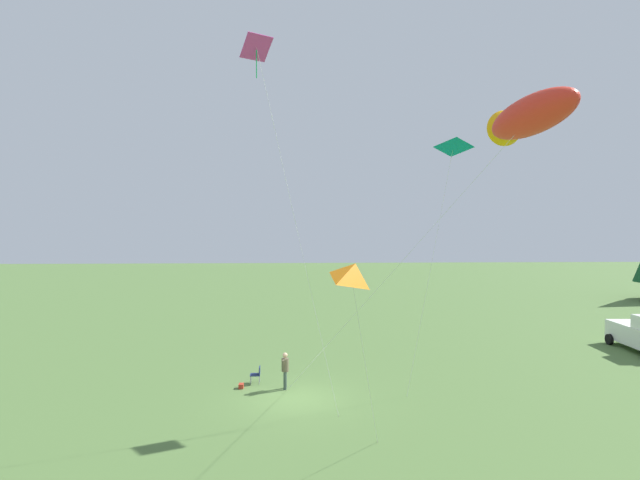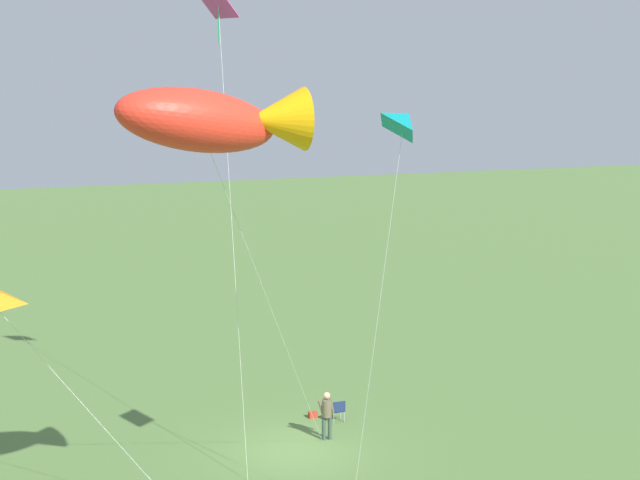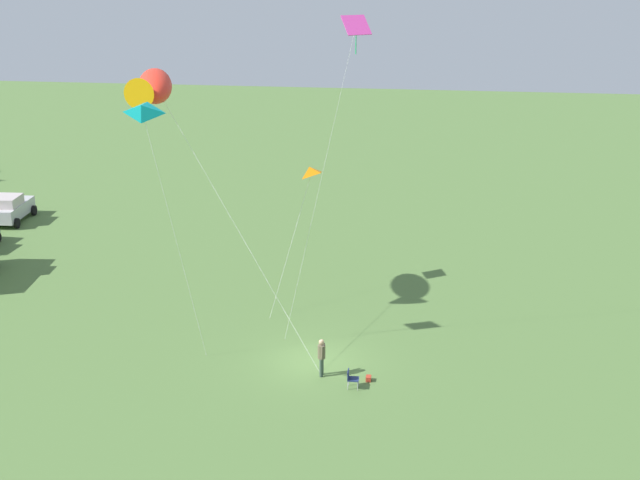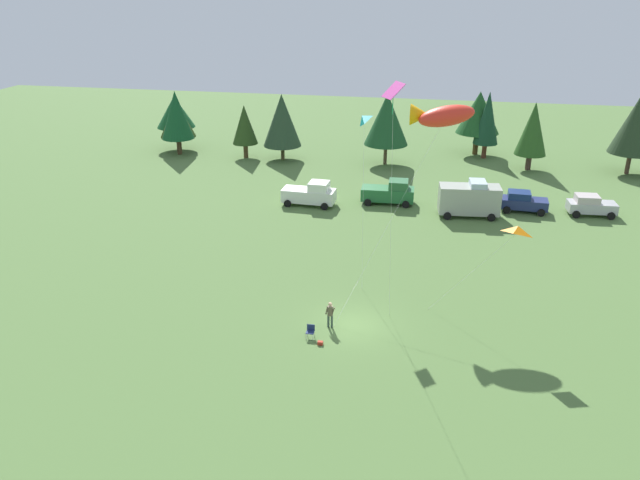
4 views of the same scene
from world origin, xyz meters
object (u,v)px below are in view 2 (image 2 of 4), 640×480
at_px(kite_delta_teal, 409,124).
at_px(kite_diamond_rainbow, 219,19).
at_px(kite_large_fish, 218,120).
at_px(person_kite_flyer, 327,412).
at_px(backpack_on_grass, 313,415).
at_px(folding_chair, 338,409).

distance_m(kite_delta_teal, kite_diamond_rainbow, 9.54).
height_order(kite_large_fish, kite_diamond_rainbow, kite_diamond_rainbow).
xyz_separation_m(person_kite_flyer, backpack_on_grass, (-0.21, -2.10, -0.91)).
bearing_deg(person_kite_flyer, kite_delta_teal, 178.82).
relative_size(person_kite_flyer, kite_diamond_rainbow, 0.11).
relative_size(kite_large_fish, kite_delta_teal, 1.06).
height_order(folding_chair, backpack_on_grass, folding_chair).
distance_m(backpack_on_grass, kite_large_fish, 17.00).
distance_m(folding_chair, kite_large_fish, 16.59).
relative_size(kite_large_fish, kite_diamond_rainbow, 0.83).
xyz_separation_m(person_kite_flyer, kite_diamond_rainbow, (3.36, -0.93, 13.40)).
bearing_deg(folding_chair, person_kite_flyer, 145.37).
bearing_deg(backpack_on_grass, kite_diamond_rainbow, 18.12).
height_order(backpack_on_grass, kite_large_fish, kite_large_fish).
height_order(kite_large_fish, kite_delta_teal, kite_large_fish).
bearing_deg(kite_diamond_rainbow, folding_chair, -173.69).
bearing_deg(folding_chair, kite_diamond_rainbow, 95.80).
bearing_deg(kite_large_fish, backpack_on_grass, -118.47).
bearing_deg(person_kite_flyer, backpack_on_grass, -1.97).
height_order(person_kite_flyer, kite_diamond_rainbow, kite_diamond_rainbow).
relative_size(folding_chair, kite_large_fish, 0.07).
distance_m(folding_chair, backpack_on_grass, 1.08).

